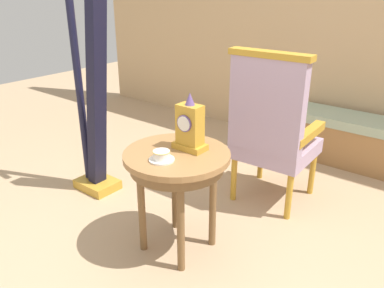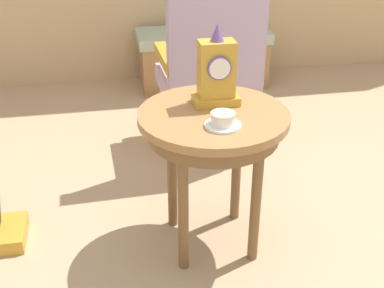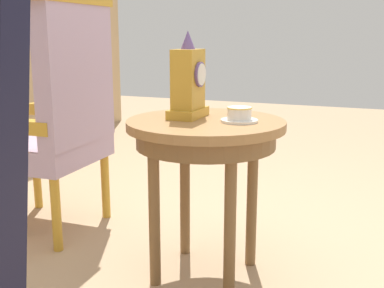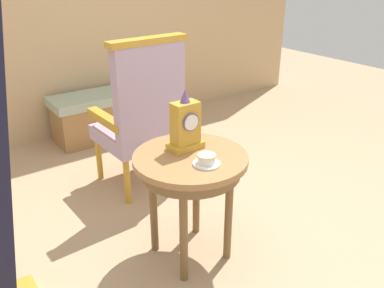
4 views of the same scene
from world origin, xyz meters
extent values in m
plane|color=tan|center=(0.00, 0.00, 0.00)|extent=(10.00, 10.00, 0.00)
cylinder|color=#9E7042|center=(-0.05, 0.04, 0.63)|extent=(0.61, 0.61, 0.03)
cylinder|color=brown|center=(-0.05, 0.04, 0.58)|extent=(0.54, 0.54, 0.07)
cylinder|color=brown|center=(0.10, 0.19, 0.31)|extent=(0.04, 0.04, 0.61)
cylinder|color=brown|center=(-0.21, 0.19, 0.31)|extent=(0.04, 0.04, 0.61)
cylinder|color=brown|center=(-0.21, -0.12, 0.31)|extent=(0.04, 0.04, 0.61)
cylinder|color=brown|center=(0.10, -0.12, 0.31)|extent=(0.04, 0.04, 0.61)
cylinder|color=white|center=(-0.05, -0.10, 0.65)|extent=(0.14, 0.14, 0.01)
cylinder|color=white|center=(-0.05, -0.10, 0.68)|extent=(0.09, 0.09, 0.05)
torus|color=gold|center=(-0.05, -0.10, 0.70)|extent=(0.10, 0.10, 0.00)
cube|color=gold|center=(-0.03, 0.12, 0.66)|extent=(0.19, 0.11, 0.04)
cube|color=gold|center=(-0.03, 0.12, 0.80)|extent=(0.14, 0.09, 0.23)
cylinder|color=#664C8C|center=(-0.03, 0.07, 0.82)|extent=(0.10, 0.01, 0.10)
cylinder|color=white|center=(-0.03, 0.07, 0.82)|extent=(0.08, 0.00, 0.08)
cone|color=#664C8C|center=(-0.03, 0.12, 0.95)|extent=(0.06, 0.06, 0.07)
cube|color=#B299B7|center=(0.11, 0.97, 0.41)|extent=(0.54, 0.54, 0.11)
cube|color=#B299B7|center=(0.12, 0.75, 0.78)|extent=(0.52, 0.11, 0.64)
cube|color=gold|center=(0.34, 0.97, 0.57)|extent=(0.09, 0.47, 0.06)
cube|color=gold|center=(-0.12, 0.96, 0.57)|extent=(0.09, 0.47, 0.06)
cylinder|color=gold|center=(0.33, 1.19, 0.18)|extent=(0.04, 0.04, 0.35)
cylinder|color=gold|center=(0.34, 0.75, 0.18)|extent=(0.04, 0.04, 0.35)
cylinder|color=gold|center=(-0.10, 0.74, 0.18)|extent=(0.04, 0.04, 0.35)
camera|label=1|loc=(1.27, -1.50, 1.54)|focal=36.64mm
camera|label=2|loc=(-0.48, -1.75, 1.48)|focal=47.04mm
camera|label=3|loc=(-1.77, -0.60, 0.97)|focal=45.19mm
camera|label=4|loc=(-1.16, -1.51, 1.59)|focal=37.62mm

